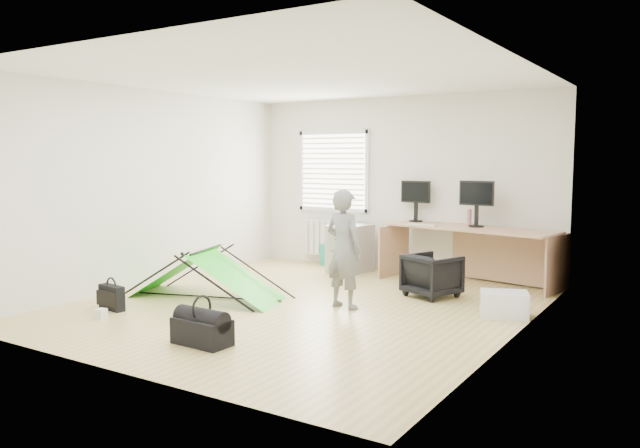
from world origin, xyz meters
The scene contains 18 objects.
ground centered at (0.00, 0.00, 0.00)m, with size 5.50×5.50×0.00m, color tan.
back_wall centered at (0.00, 2.75, 1.35)m, with size 5.00×0.02×2.70m, color silver.
window centered at (-1.20, 2.71, 1.55)m, with size 1.20×0.06×1.20m, color silver.
radiator centered at (-1.20, 2.67, 0.45)m, with size 1.00×0.12×0.60m, color silver.
desk centered at (1.27, 2.32, 0.40)m, with size 2.37×0.75×0.81m, color tan.
filing_cabinet centered at (-0.61, 2.23, 0.37)m, with size 0.47×0.63×0.74m, color #939598.
monitor_left centered at (0.32, 2.61, 1.03)m, with size 0.47×0.10×0.45m, color black.
monitor_right centered at (1.33, 2.38, 1.04)m, with size 0.49×0.11×0.47m, color black.
keyboard centered at (0.61, 2.15, 0.82)m, with size 0.42×0.14×0.02m, color beige.
thermos centered at (1.19, 2.48, 0.93)m, with size 0.07×0.07×0.24m, color #AE616A.
office_chair centered at (1.12, 1.30, 0.27)m, with size 0.59×0.60×0.55m, color black.
person centered at (0.47, 0.18, 0.70)m, with size 0.51×0.34×1.40m, color slate.
kite centered at (-1.26, -0.29, 0.31)m, with size 1.99×0.87×0.62m, color #17BB11, non-canonical shape.
storage_crate centered at (2.20, 0.76, 0.14)m, with size 0.51×0.36×0.28m, color white.
tote_bag centered at (-1.23, 2.64, 0.17)m, with size 0.29×0.13×0.35m, color #22A07E.
laptop_bag centered at (-1.77, -1.35, 0.14)m, with size 0.39×0.12×0.29m, color black.
white_box centered at (-1.55, -1.68, 0.05)m, with size 0.11×0.11×0.11m, color silver.
duffel_bag centered at (0.07, -1.81, 0.12)m, with size 0.57×0.29×0.25m, color black.
Camera 1 is at (4.09, -6.08, 1.76)m, focal length 35.00 mm.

